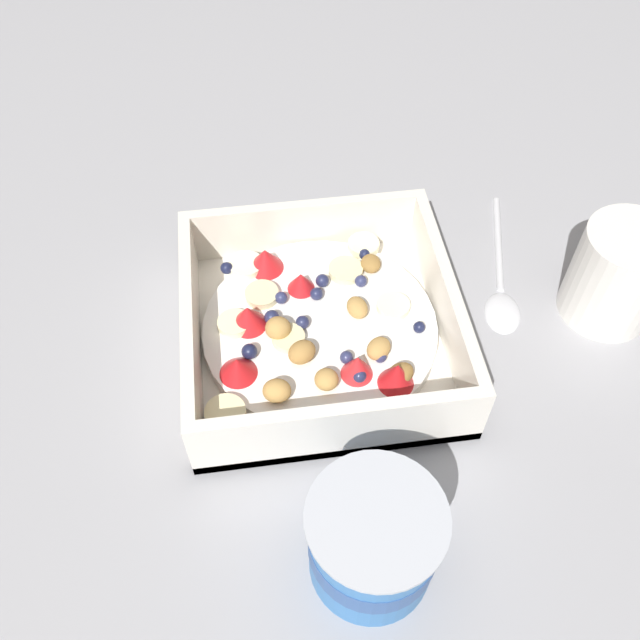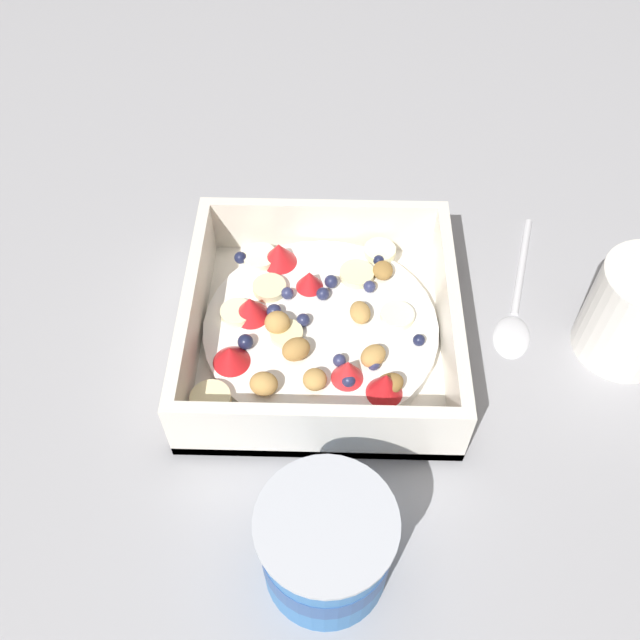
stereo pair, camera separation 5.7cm
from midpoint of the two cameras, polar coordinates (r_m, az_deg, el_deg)
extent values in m
plane|color=#9E9EA3|center=(0.60, -2.06, -1.24)|extent=(2.40, 2.40, 0.00)
cube|color=white|center=(0.59, -2.76, -1.68)|extent=(0.22, 0.22, 0.01)
cube|color=white|center=(0.64, -3.89, 7.45)|extent=(0.22, 0.01, 0.06)
cube|color=white|center=(0.51, -1.56, -9.52)|extent=(0.22, 0.01, 0.06)
cube|color=white|center=(0.58, 7.67, 1.07)|extent=(0.01, 0.20, 0.06)
cube|color=white|center=(0.57, -13.54, -1.22)|extent=(0.01, 0.20, 0.06)
cylinder|color=white|center=(0.58, -2.81, -0.99)|extent=(0.20, 0.20, 0.01)
cylinder|color=beige|center=(0.61, -0.50, 4.03)|extent=(0.04, 0.04, 0.01)
cylinder|color=beige|center=(0.53, -11.03, -7.91)|extent=(0.04, 0.04, 0.01)
cylinder|color=#F7EFC6|center=(0.62, -8.87, 4.42)|extent=(0.04, 0.04, 0.01)
cylinder|color=beige|center=(0.59, -7.64, 1.96)|extent=(0.04, 0.04, 0.01)
cylinder|color=beige|center=(0.56, -5.56, -1.72)|extent=(0.03, 0.03, 0.01)
cylinder|color=#F4EAB7|center=(0.57, -10.02, -0.69)|extent=(0.03, 0.03, 0.01)
cylinder|color=#F4EAB7|center=(0.63, 1.09, 6.14)|extent=(0.04, 0.04, 0.01)
cylinder|color=#F7EFC6|center=(0.58, 3.34, 1.30)|extent=(0.04, 0.04, 0.01)
cone|color=red|center=(0.53, 3.44, -4.78)|extent=(0.03, 0.03, 0.03)
cone|color=red|center=(0.57, -8.90, -0.01)|extent=(0.04, 0.04, 0.02)
cone|color=red|center=(0.59, -4.35, 3.08)|extent=(0.03, 0.03, 0.02)
cone|color=red|center=(0.53, 0.12, -4.06)|extent=(0.03, 0.03, 0.02)
cone|color=red|center=(0.54, -9.92, -4.06)|extent=(0.03, 0.03, 0.02)
cone|color=red|center=(0.61, -7.27, 4.95)|extent=(0.04, 0.04, 0.02)
sphere|color=#23284C|center=(0.60, -2.13, 3.20)|extent=(0.01, 0.01, 0.01)
sphere|color=navy|center=(0.60, 0.74, 3.12)|extent=(0.01, 0.01, 0.01)
sphere|color=#23284C|center=(0.57, -4.35, -0.38)|extent=(0.01, 0.01, 0.01)
sphere|color=navy|center=(0.59, -6.05, 1.70)|extent=(0.01, 0.01, 0.01)
sphere|color=#23284C|center=(0.57, -6.88, -0.16)|extent=(0.01, 0.01, 0.01)
sphere|color=#191E3D|center=(0.62, 1.14, 5.37)|extent=(0.01, 0.01, 0.01)
sphere|color=navy|center=(0.55, 2.14, -3.29)|extent=(0.01, 0.01, 0.01)
sphere|color=#23284C|center=(0.53, 0.29, -4.90)|extent=(0.01, 0.01, 0.01)
sphere|color=#191E3D|center=(0.57, 5.52, -0.79)|extent=(0.01, 0.01, 0.01)
sphere|color=#23284C|center=(0.59, -3.07, 2.03)|extent=(0.01, 0.01, 0.01)
sphere|color=#191E3D|center=(0.62, -10.48, 4.15)|extent=(0.01, 0.01, 0.01)
sphere|color=navy|center=(0.55, -0.73, -3.35)|extent=(0.01, 0.01, 0.01)
sphere|color=#191E3D|center=(0.55, -8.88, -2.82)|extent=(0.01, 0.01, 0.01)
ellipsoid|color=tan|center=(0.53, -6.74, -6.13)|extent=(0.02, 0.02, 0.02)
ellipsoid|color=olive|center=(0.61, 1.62, 4.60)|extent=(0.02, 0.02, 0.01)
ellipsoid|color=tan|center=(0.56, -6.44, -0.87)|extent=(0.02, 0.02, 0.02)
ellipsoid|color=tan|center=(0.57, 0.34, 0.83)|extent=(0.02, 0.03, 0.01)
ellipsoid|color=olive|center=(0.53, 3.71, -4.78)|extent=(0.03, 0.03, 0.02)
ellipsoid|color=#AD7F42|center=(0.55, -4.51, -2.90)|extent=(0.03, 0.03, 0.02)
ellipsoid|color=tan|center=(0.53, -2.51, -5.21)|extent=(0.02, 0.02, 0.02)
ellipsoid|color=tan|center=(0.55, 2.01, -2.59)|extent=(0.03, 0.03, 0.01)
ellipsoid|color=silver|center=(0.62, 12.60, 0.81)|extent=(0.04, 0.05, 0.01)
cylinder|color=silver|center=(0.68, 12.51, 6.38)|extent=(0.04, 0.12, 0.01)
cylinder|color=#3370B7|center=(0.46, 0.37, -18.47)|extent=(0.08, 0.08, 0.08)
cylinder|color=#2D5193|center=(0.46, 0.37, -18.31)|extent=(0.09, 0.09, 0.02)
cylinder|color=#B7BCC6|center=(0.43, 0.40, -16.61)|extent=(0.09, 0.09, 0.00)
cylinder|color=white|center=(0.62, 21.43, 3.40)|extent=(0.08, 0.08, 0.09)
camera|label=1|loc=(0.03, -92.87, -3.66)|focal=38.12mm
camera|label=2|loc=(0.03, 87.13, 3.66)|focal=38.12mm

